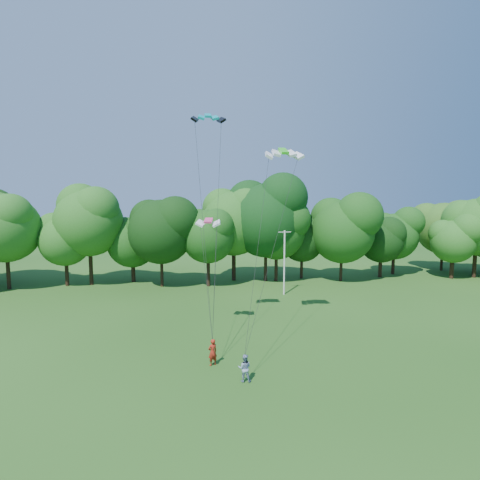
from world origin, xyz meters
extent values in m
plane|color=#1F4A14|center=(0.00, 0.00, 0.00)|extent=(160.00, 160.00, 0.00)
cylinder|color=silver|center=(6.50, 28.01, 3.83)|extent=(0.19, 0.19, 7.67)
cube|color=silver|center=(6.50, 28.01, 7.47)|extent=(1.53, 0.26, 0.08)
imported|color=#A92415|center=(-2.80, 9.82, 0.92)|extent=(0.80, 0.71, 1.84)
imported|color=#889BBD|center=(-0.93, 7.30, 0.87)|extent=(0.95, 0.80, 1.74)
cube|color=#059BA8|center=(-2.78, 15.14, 17.72)|extent=(2.60, 1.24, 0.56)
cube|color=#32DA20|center=(3.31, 15.56, 15.17)|extent=(3.07, 1.45, 0.70)
cube|color=#E33F7D|center=(-2.80, 15.76, 9.56)|extent=(2.11, 1.31, 0.44)
cylinder|color=black|center=(5.66, 35.53, 2.76)|extent=(0.52, 0.52, 5.53)
ellipsoid|color=#0E3310|center=(5.66, 35.53, 10.05)|extent=(11.05, 11.05, 12.06)
cylinder|color=#352715|center=(34.96, 39.94, 2.23)|extent=(0.52, 0.52, 4.47)
ellipsoid|color=#2C561A|center=(34.96, 39.94, 8.12)|extent=(8.94, 8.94, 9.75)
camera|label=1|loc=(-3.79, -14.69, 11.26)|focal=28.00mm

